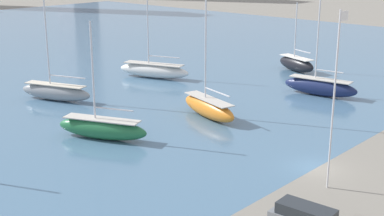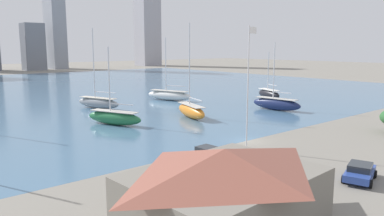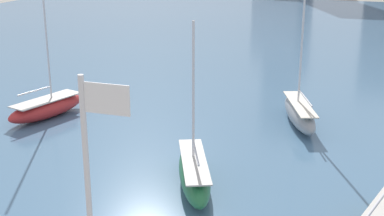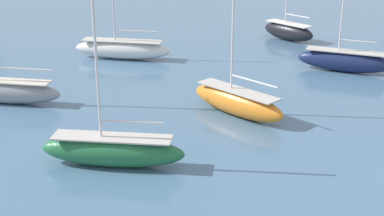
{
  "view_description": "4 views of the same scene",
  "coord_description": "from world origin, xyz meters",
  "px_view_note": "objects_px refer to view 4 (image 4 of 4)",
  "views": [
    {
      "loc": [
        -38.07,
        -20.69,
        17.59
      ],
      "look_at": [
        -1.89,
        12.58,
        3.22
      ],
      "focal_mm": 50.0,
      "sensor_mm": 36.0,
      "label": 1
    },
    {
      "loc": [
        -33.83,
        -29.94,
        11.4
      ],
      "look_at": [
        0.63,
        11.12,
        2.66
      ],
      "focal_mm": 35.0,
      "sensor_mm": 36.0,
      "label": 2
    },
    {
      "loc": [
        3.1,
        -12.59,
        16.59
      ],
      "look_at": [
        -7.63,
        18.78,
        5.93
      ],
      "focal_mm": 50.0,
      "sensor_mm": 36.0,
      "label": 3
    },
    {
      "loc": [
        -32.34,
        -1.03,
        15.86
      ],
      "look_at": [
        0.27,
        17.83,
        1.74
      ],
      "focal_mm": 50.0,
      "sensor_mm": 36.0,
      "label": 4
    }
  ],
  "objects_px": {
    "sailboat_gray": "(6,90)",
    "sailboat_black": "(288,31)",
    "sailboat_green": "(113,150)",
    "sailboat_navy": "(345,61)",
    "sailboat_orange": "(237,101)",
    "sailboat_white": "(122,49)"
  },
  "relations": [
    {
      "from": "sailboat_gray",
      "to": "sailboat_black",
      "type": "bearing_deg",
      "value": -40.36
    },
    {
      "from": "sailboat_green",
      "to": "sailboat_navy",
      "type": "distance_m",
      "value": 30.01
    },
    {
      "from": "sailboat_black",
      "to": "sailboat_orange",
      "type": "bearing_deg",
      "value": -148.63
    },
    {
      "from": "sailboat_orange",
      "to": "sailboat_navy",
      "type": "distance_m",
      "value": 17.3
    },
    {
      "from": "sailboat_navy",
      "to": "sailboat_white",
      "type": "bearing_deg",
      "value": 100.56
    },
    {
      "from": "sailboat_orange",
      "to": "sailboat_white",
      "type": "bearing_deg",
      "value": 79.0
    },
    {
      "from": "sailboat_navy",
      "to": "sailboat_orange",
      "type": "bearing_deg",
      "value": 158.43
    },
    {
      "from": "sailboat_green",
      "to": "sailboat_black",
      "type": "distance_m",
      "value": 39.69
    },
    {
      "from": "sailboat_orange",
      "to": "sailboat_black",
      "type": "height_order",
      "value": "sailboat_orange"
    },
    {
      "from": "sailboat_navy",
      "to": "sailboat_white",
      "type": "distance_m",
      "value": 24.03
    },
    {
      "from": "sailboat_gray",
      "to": "sailboat_orange",
      "type": "relative_size",
      "value": 0.97
    },
    {
      "from": "sailboat_green",
      "to": "sailboat_black",
      "type": "height_order",
      "value": "sailboat_green"
    },
    {
      "from": "sailboat_gray",
      "to": "sailboat_navy",
      "type": "height_order",
      "value": "sailboat_gray"
    },
    {
      "from": "sailboat_gray",
      "to": "sailboat_white",
      "type": "bearing_deg",
      "value": -19.85
    },
    {
      "from": "sailboat_green",
      "to": "sailboat_navy",
      "type": "height_order",
      "value": "sailboat_navy"
    },
    {
      "from": "sailboat_gray",
      "to": "sailboat_orange",
      "type": "distance_m",
      "value": 19.94
    },
    {
      "from": "sailboat_gray",
      "to": "sailboat_green",
      "type": "distance_m",
      "value": 16.25
    },
    {
      "from": "sailboat_green",
      "to": "sailboat_white",
      "type": "bearing_deg",
      "value": 12.28
    },
    {
      "from": "sailboat_black",
      "to": "sailboat_white",
      "type": "distance_m",
      "value": 22.02
    },
    {
      "from": "sailboat_green",
      "to": "sailboat_orange",
      "type": "bearing_deg",
      "value": -37.34
    },
    {
      "from": "sailboat_gray",
      "to": "sailboat_black",
      "type": "distance_m",
      "value": 36.86
    },
    {
      "from": "sailboat_black",
      "to": "sailboat_white",
      "type": "height_order",
      "value": "sailboat_white"
    }
  ]
}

